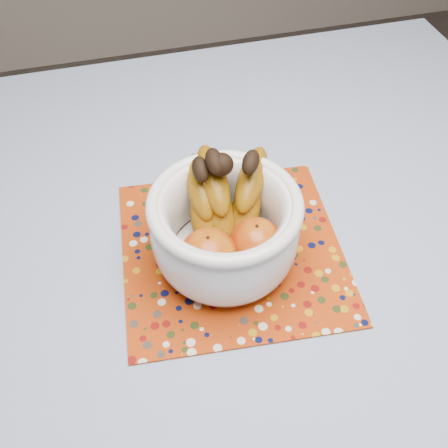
# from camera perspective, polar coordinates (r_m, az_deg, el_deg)

# --- Properties ---
(table) EXTENTS (1.20, 1.20, 0.75)m
(table) POSITION_cam_1_polar(r_m,az_deg,el_deg) (0.97, 4.82, -5.81)
(table) COLOR brown
(table) RESTS_ON ground
(tablecloth) EXTENTS (1.32, 1.32, 0.01)m
(tablecloth) POSITION_cam_1_polar(r_m,az_deg,el_deg) (0.90, 5.15, -2.79)
(tablecloth) COLOR slate
(tablecloth) RESTS_ON table
(placemat) EXTENTS (0.40, 0.40, 0.00)m
(placemat) POSITION_cam_1_polar(r_m,az_deg,el_deg) (0.89, 0.86, -2.86)
(placemat) COLOR #9B2F08
(placemat) RESTS_ON tablecloth
(fruit_bowl) EXTENTS (0.26, 0.25, 0.19)m
(fruit_bowl) POSITION_cam_1_polar(r_m,az_deg,el_deg) (0.82, 0.30, 0.55)
(fruit_bowl) COLOR white
(fruit_bowl) RESTS_ON placemat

